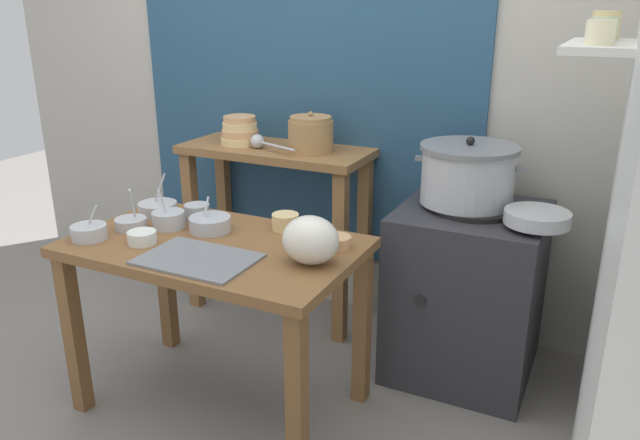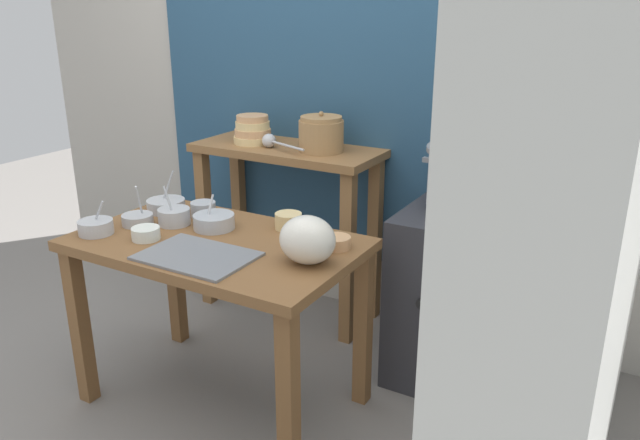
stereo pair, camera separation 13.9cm
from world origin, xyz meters
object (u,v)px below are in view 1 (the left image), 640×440
at_px(back_shelf_table, 276,190).
at_px(prep_bowl_7, 158,208).
at_px(prep_bowl_5, 197,211).
at_px(plastic_bag, 311,240).
at_px(steamer_pot, 468,174).
at_px(wide_pan, 537,218).
at_px(prep_bowl_3, 337,241).
at_px(prep_bowl_1, 285,221).
at_px(prep_bowl_4, 131,223).
at_px(prep_bowl_0, 142,237).
at_px(prep_bowl_6, 169,219).
at_px(prep_table, 216,269).
at_px(serving_tray, 198,259).
at_px(bowl_stack_enamel, 240,131).
at_px(prep_bowl_8, 89,231).
at_px(prep_bowl_2, 210,223).
at_px(clay_pot, 311,134).
at_px(stove_block, 466,291).
at_px(ladle, 259,142).

height_order(back_shelf_table, prep_bowl_7, back_shelf_table).
bearing_deg(prep_bowl_5, back_shelf_table, 88.77).
xyz_separation_m(plastic_bag, prep_bowl_7, (-0.83, 0.18, -0.06)).
distance_m(steamer_pot, prep_bowl_7, 1.32).
xyz_separation_m(steamer_pot, wide_pan, (0.31, -0.15, -0.10)).
distance_m(wide_pan, prep_bowl_3, 0.77).
distance_m(back_shelf_table, prep_bowl_1, 0.70).
xyz_separation_m(plastic_bag, prep_bowl_4, (-0.80, -0.01, -0.06)).
xyz_separation_m(back_shelf_table, prep_bowl_0, (-0.03, -0.96, 0.07)).
relative_size(prep_bowl_0, prep_bowl_6, 0.66).
xyz_separation_m(prep_bowl_4, prep_bowl_6, (0.13, 0.08, 0.01)).
height_order(prep_table, plastic_bag, plastic_bag).
xyz_separation_m(serving_tray, prep_bowl_7, (-0.46, 0.34, 0.02)).
relative_size(bowl_stack_enamel, prep_bowl_0, 1.82).
xyz_separation_m(prep_table, prep_bowl_1, (0.17, 0.24, 0.15)).
distance_m(prep_bowl_3, prep_bowl_8, 0.95).
bearing_deg(prep_bowl_8, prep_bowl_7, 83.22).
bearing_deg(prep_bowl_2, clay_pot, 83.86).
distance_m(wide_pan, prep_bowl_2, 1.27).
xyz_separation_m(bowl_stack_enamel, plastic_bag, (0.82, -0.83, -0.16)).
relative_size(steamer_pot, prep_bowl_1, 4.19).
relative_size(prep_bowl_3, prep_bowl_7, 0.61).
xyz_separation_m(prep_bowl_3, prep_bowl_7, (-0.85, 0.01, 0.00)).
distance_m(prep_bowl_7, prep_bowl_8, 0.35).
xyz_separation_m(stove_block, prep_bowl_8, (-1.27, -0.88, 0.37)).
relative_size(serving_tray, prep_bowl_5, 3.79).
bearing_deg(steamer_pot, prep_bowl_4, -147.52).
xyz_separation_m(bowl_stack_enamel, prep_bowl_8, (-0.05, -1.00, -0.22)).
height_order(serving_tray, prep_bowl_7, prep_bowl_7).
bearing_deg(prep_bowl_4, serving_tray, -18.56).
xyz_separation_m(back_shelf_table, prep_bowl_3, (0.65, -0.67, 0.06)).
height_order(prep_table, prep_bowl_0, prep_bowl_0).
relative_size(bowl_stack_enamel, plastic_bag, 0.97).
height_order(prep_bowl_1, prep_bowl_5, prep_bowl_1).
bearing_deg(serving_tray, ladle, 108.30).
bearing_deg(prep_bowl_5, prep_bowl_2, -35.41).
bearing_deg(stove_block, bowl_stack_enamel, 174.61).
distance_m(steamer_pot, prep_bowl_8, 1.53).
height_order(back_shelf_table, prep_bowl_2, back_shelf_table).
bearing_deg(clay_pot, bowl_stack_enamel, -177.84).
height_order(back_shelf_table, steamer_pot, steamer_pot).
distance_m(stove_block, prep_bowl_5, 1.22).
height_order(steamer_pot, prep_bowl_1, steamer_pot).
relative_size(stove_block, prep_bowl_3, 7.20).
height_order(prep_bowl_1, prep_bowl_7, prep_bowl_7).
distance_m(clay_pot, bowl_stack_enamel, 0.39).
height_order(stove_block, clay_pot, clay_pot).
height_order(stove_block, serving_tray, stove_block).
xyz_separation_m(prep_bowl_3, prep_bowl_6, (-0.70, -0.10, 0.01)).
bearing_deg(prep_bowl_6, stove_block, 30.82).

